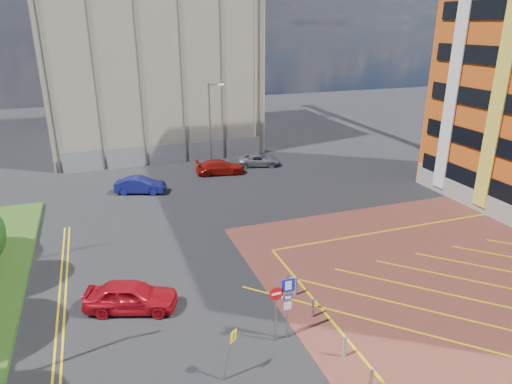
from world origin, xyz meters
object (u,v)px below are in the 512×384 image
warning_sign (230,349)px  car_blue_back (140,185)px  lamp_back (211,122)px  sign_cluster (283,302)px  car_red_back (220,167)px  car_red_left (131,296)px  car_silver_back (259,160)px

warning_sign → car_blue_back: bearing=92.4°
lamp_back → car_blue_back: size_ratio=1.94×
lamp_back → car_blue_back: (-7.61, -5.70, -3.68)m
lamp_back → warning_sign: 29.45m
sign_cluster → car_red_back: sign_cluster is taller
lamp_back → car_red_left: lamp_back is taller
car_silver_back → car_red_back: bearing=121.1°
lamp_back → car_red_back: size_ratio=1.75×
car_blue_back → car_red_back: car_blue_back is taller
sign_cluster → car_blue_back: sign_cluster is taller
lamp_back → warning_sign: lamp_back is taller
car_blue_back → car_silver_back: (11.91, 3.92, -0.11)m
car_blue_back → car_silver_back: bearing=-52.3°
lamp_back → sign_cluster: bearing=-98.0°
car_red_back → car_red_left: bearing=161.6°
car_silver_back → warning_sign: bearing=173.1°
lamp_back → sign_cluster: (-3.78, -27.02, -2.41)m
sign_cluster → car_silver_back: 26.53m
sign_cluster → car_red_left: size_ratio=0.71×
car_red_back → car_silver_back: bearing=-65.7°
car_red_back → warning_sign: bearing=174.0°
lamp_back → car_silver_back: 6.01m
car_red_back → car_blue_back: bearing=118.3°
lamp_back → car_blue_back: lamp_back is taller
warning_sign → car_red_back: size_ratio=0.49×
warning_sign → car_red_back: warning_sign is taller
car_blue_back → car_red_left: bearing=-168.3°
sign_cluster → car_red_back: bearing=81.0°
car_blue_back → car_red_back: size_ratio=0.90×
sign_cluster → car_silver_back: bearing=72.2°
car_red_left → car_blue_back: car_red_left is taller
lamp_back → car_red_left: bearing=-113.9°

